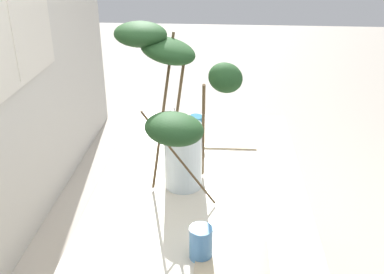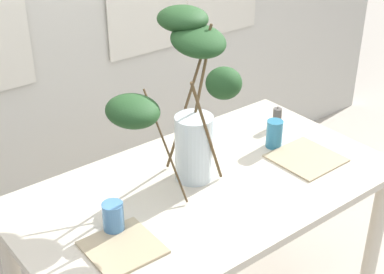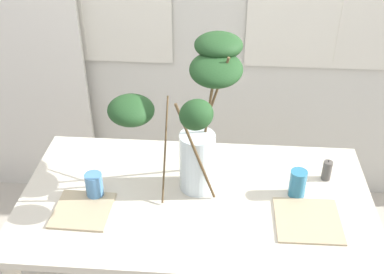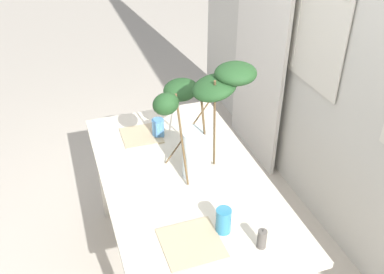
% 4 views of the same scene
% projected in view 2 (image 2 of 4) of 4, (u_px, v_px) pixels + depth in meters
% --- Properties ---
extents(dining_table, '(1.50, 0.84, 0.78)m').
position_uv_depth(dining_table, '(205.00, 208.00, 2.24)').
color(dining_table, beige).
rests_on(dining_table, ground).
extents(vase_with_branches, '(0.58, 0.52, 0.64)m').
position_uv_depth(vase_with_branches, '(185.00, 97.00, 2.08)').
color(vase_with_branches, silver).
rests_on(vase_with_branches, dining_table).
extents(drinking_glass_blue_left, '(0.07, 0.07, 0.11)m').
position_uv_depth(drinking_glass_blue_left, '(113.00, 217.00, 1.91)').
color(drinking_glass_blue_left, '#4C84BC').
rests_on(drinking_glass_blue_left, dining_table).
extents(drinking_glass_blue_right, '(0.07, 0.07, 0.12)m').
position_uv_depth(drinking_glass_blue_right, '(274.00, 134.00, 2.43)').
color(drinking_glass_blue_right, teal).
rests_on(drinking_glass_blue_right, dining_table).
extents(plate_square_left, '(0.24, 0.24, 0.01)m').
position_uv_depth(plate_square_left, '(122.00, 247.00, 1.86)').
color(plate_square_left, tan).
rests_on(plate_square_left, dining_table).
extents(plate_square_right, '(0.26, 0.26, 0.01)m').
position_uv_depth(plate_square_right, '(306.00, 158.00, 2.36)').
color(plate_square_right, tan).
rests_on(plate_square_right, dining_table).
extents(pillar_candle, '(0.04, 0.04, 0.11)m').
position_uv_depth(pillar_candle, '(277.00, 118.00, 2.59)').
color(pillar_candle, '#514C47').
rests_on(pillar_candle, dining_table).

